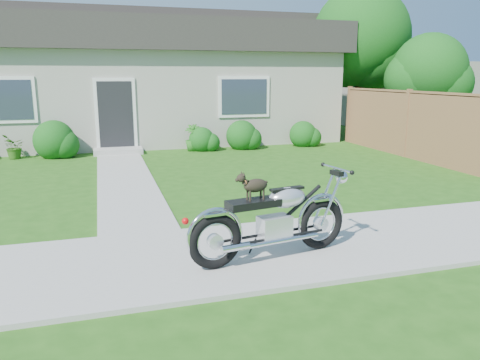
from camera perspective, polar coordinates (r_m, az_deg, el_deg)
The scene contains 11 objects.
ground at distance 6.26m, azimuth 2.83°, elevation -8.65°, with size 80.00×80.00×0.00m, color #235114.
sidewalk at distance 6.25m, azimuth 2.83°, elevation -8.48°, with size 24.00×2.20×0.04m, color #9E9B93.
walkway at distance 10.74m, azimuth -13.81°, elevation 0.16°, with size 1.20×8.00×0.03m, color #9E9B93.
house at distance 17.59m, azimuth -10.49°, elevation 12.08°, with size 12.60×7.03×4.50m.
fence at distance 14.01m, azimuth 19.71°, elevation 6.47°, with size 0.12×6.62×1.90m.
tree_near at distance 16.47m, azimuth 22.53°, elevation 11.82°, with size 2.43×2.34×3.59m.
tree_far at distance 18.24m, azimuth 14.96°, elevation 16.00°, with size 3.52×3.52×5.40m.
shrub_row at distance 14.18m, azimuth -10.88°, elevation 4.91°, with size 10.75×1.14×1.14m.
potted_plant_left at distance 14.36m, azimuth -25.81°, elevation 3.67°, with size 0.61×0.53×0.68m, color #305F19.
potted_plant_right at distance 14.41m, azimuth -5.83°, elevation 5.15°, with size 0.45×0.45×0.81m, color #24671C.
motorcycle_with_dog at distance 5.79m, azimuth 4.24°, elevation -4.79°, with size 2.21×0.70×1.11m.
Camera 1 is at (-1.96, -5.49, 2.27)m, focal length 35.00 mm.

